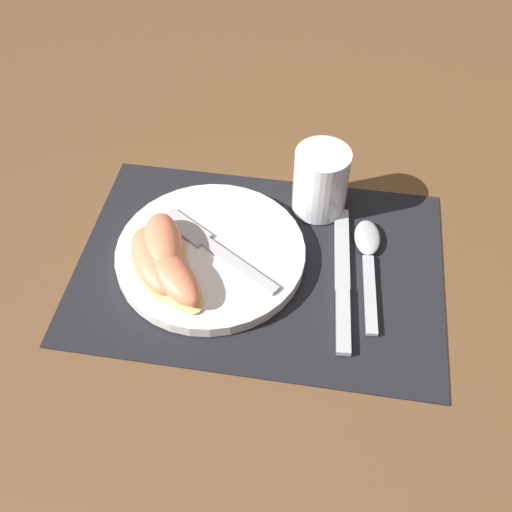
{
  "coord_description": "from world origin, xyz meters",
  "views": [
    {
      "loc": [
        0.07,
        -0.48,
        0.59
      ],
      "look_at": [
        -0.0,
        -0.01,
        0.02
      ],
      "focal_mm": 42.0,
      "sensor_mm": 36.0,
      "label": 1
    }
  ],
  "objects_px": {
    "fork": "(210,245)",
    "citrus_wedge_2": "(168,270)",
    "spoon": "(368,252)",
    "plate": "(211,253)",
    "knife": "(342,279)",
    "citrus_wedge_1": "(156,262)",
    "citrus_wedge_0": "(164,246)",
    "juice_glass": "(320,184)"
  },
  "relations": [
    {
      "from": "knife",
      "to": "juice_glass",
      "type": "bearing_deg",
      "value": 108.32
    },
    {
      "from": "fork",
      "to": "citrus_wedge_2",
      "type": "height_order",
      "value": "citrus_wedge_2"
    },
    {
      "from": "citrus_wedge_0",
      "to": "fork",
      "type": "bearing_deg",
      "value": 24.51
    },
    {
      "from": "fork",
      "to": "citrus_wedge_1",
      "type": "relative_size",
      "value": 1.35
    },
    {
      "from": "citrus_wedge_2",
      "to": "plate",
      "type": "bearing_deg",
      "value": 53.12
    },
    {
      "from": "knife",
      "to": "plate",
      "type": "bearing_deg",
      "value": 175.84
    },
    {
      "from": "fork",
      "to": "citrus_wedge_2",
      "type": "distance_m",
      "value": 0.07
    },
    {
      "from": "spoon",
      "to": "citrus_wedge_2",
      "type": "height_order",
      "value": "citrus_wedge_2"
    },
    {
      "from": "juice_glass",
      "to": "citrus_wedge_1",
      "type": "xyz_separation_m",
      "value": [
        -0.19,
        -0.16,
        -0.01
      ]
    },
    {
      "from": "plate",
      "to": "citrus_wedge_1",
      "type": "distance_m",
      "value": 0.08
    },
    {
      "from": "juice_glass",
      "to": "spoon",
      "type": "distance_m",
      "value": 0.11
    },
    {
      "from": "spoon",
      "to": "plate",
      "type": "bearing_deg",
      "value": -169.62
    },
    {
      "from": "spoon",
      "to": "citrus_wedge_2",
      "type": "xyz_separation_m",
      "value": [
        -0.24,
        -0.09,
        0.03
      ]
    },
    {
      "from": "fork",
      "to": "citrus_wedge_0",
      "type": "distance_m",
      "value": 0.06
    },
    {
      "from": "fork",
      "to": "citrus_wedge_0",
      "type": "relative_size",
      "value": 1.46
    },
    {
      "from": "fork",
      "to": "citrus_wedge_2",
      "type": "xyz_separation_m",
      "value": [
        -0.04,
        -0.06,
        0.01
      ]
    },
    {
      "from": "spoon",
      "to": "citrus_wedge_2",
      "type": "bearing_deg",
      "value": -159.37
    },
    {
      "from": "knife",
      "to": "citrus_wedge_1",
      "type": "height_order",
      "value": "citrus_wedge_1"
    },
    {
      "from": "fork",
      "to": "citrus_wedge_2",
      "type": "bearing_deg",
      "value": -123.46
    },
    {
      "from": "juice_glass",
      "to": "citrus_wedge_2",
      "type": "xyz_separation_m",
      "value": [
        -0.17,
        -0.17,
        -0.01
      ]
    },
    {
      "from": "knife",
      "to": "fork",
      "type": "xyz_separation_m",
      "value": [
        -0.17,
        0.02,
        0.02
      ]
    },
    {
      "from": "knife",
      "to": "citrus_wedge_2",
      "type": "xyz_separation_m",
      "value": [
        -0.21,
        -0.04,
        0.03
      ]
    },
    {
      "from": "fork",
      "to": "citrus_wedge_1",
      "type": "bearing_deg",
      "value": -140.42
    },
    {
      "from": "plate",
      "to": "citrus_wedge_1",
      "type": "height_order",
      "value": "citrus_wedge_1"
    },
    {
      "from": "citrus_wedge_1",
      "to": "citrus_wedge_0",
      "type": "bearing_deg",
      "value": 79.19
    },
    {
      "from": "knife",
      "to": "citrus_wedge_1",
      "type": "xyz_separation_m",
      "value": [
        -0.23,
        -0.03,
        0.03
      ]
    },
    {
      "from": "juice_glass",
      "to": "fork",
      "type": "bearing_deg",
      "value": -139.75
    },
    {
      "from": "plate",
      "to": "fork",
      "type": "xyz_separation_m",
      "value": [
        -0.0,
        0.0,
        0.01
      ]
    },
    {
      "from": "spoon",
      "to": "citrus_wedge_1",
      "type": "relative_size",
      "value": 1.42
    },
    {
      "from": "spoon",
      "to": "citrus_wedge_0",
      "type": "distance_m",
      "value": 0.26
    },
    {
      "from": "fork",
      "to": "citrus_wedge_1",
      "type": "xyz_separation_m",
      "value": [
        -0.06,
        -0.05,
        0.01
      ]
    },
    {
      "from": "citrus_wedge_2",
      "to": "citrus_wedge_1",
      "type": "bearing_deg",
      "value": 148.95
    },
    {
      "from": "plate",
      "to": "knife",
      "type": "xyz_separation_m",
      "value": [
        0.17,
        -0.01,
        -0.01
      ]
    },
    {
      "from": "plate",
      "to": "knife",
      "type": "distance_m",
      "value": 0.17
    },
    {
      "from": "knife",
      "to": "fork",
      "type": "height_order",
      "value": "fork"
    },
    {
      "from": "plate",
      "to": "juice_glass",
      "type": "xyz_separation_m",
      "value": [
        0.13,
        0.11,
        0.03
      ]
    },
    {
      "from": "spoon",
      "to": "citrus_wedge_2",
      "type": "relative_size",
      "value": 1.38
    },
    {
      "from": "spoon",
      "to": "fork",
      "type": "bearing_deg",
      "value": -170.9
    },
    {
      "from": "plate",
      "to": "juice_glass",
      "type": "height_order",
      "value": "juice_glass"
    },
    {
      "from": "plate",
      "to": "knife",
      "type": "relative_size",
      "value": 1.05
    },
    {
      "from": "citrus_wedge_1",
      "to": "knife",
      "type": "bearing_deg",
      "value": 7.55
    },
    {
      "from": "citrus_wedge_0",
      "to": "citrus_wedge_2",
      "type": "distance_m",
      "value": 0.04
    }
  ]
}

